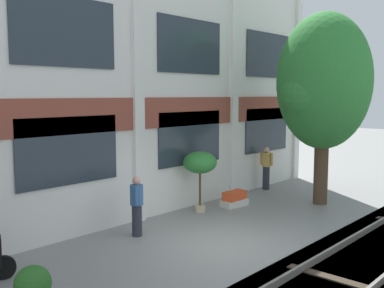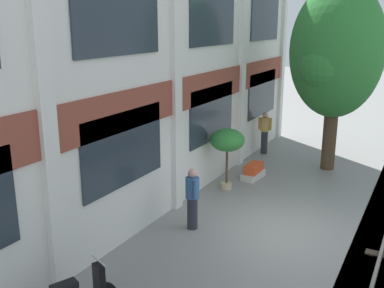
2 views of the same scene
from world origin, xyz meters
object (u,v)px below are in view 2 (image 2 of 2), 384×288
object	(u,v)px
resident_by_doorway	(192,197)
broadleaf_tree	(336,54)
potted_plant_square_trough	(253,171)
potted_plant_terracotta_small	(227,142)
resident_watching_tracks	(265,131)

from	to	relation	value
resident_by_doorway	broadleaf_tree	bearing A→B (deg)	28.21
potted_plant_square_trough	potted_plant_terracotta_small	bearing A→B (deg)	162.92
potted_plant_square_trough	broadleaf_tree	bearing A→B (deg)	-40.86
resident_by_doorway	resident_watching_tracks	distance (m)	7.14
broadleaf_tree	resident_watching_tracks	world-z (taller)	broadleaf_tree
broadleaf_tree	potted_plant_square_trough	size ratio (longest dim) A/B	6.35
broadleaf_tree	resident_by_doorway	size ratio (longest dim) A/B	4.03
potted_plant_terracotta_small	potted_plant_square_trough	xyz separation A→B (m)	(1.28, -0.39, -1.27)
broadleaf_tree	potted_plant_square_trough	world-z (taller)	broadleaf_tree
potted_plant_terracotta_small	broadleaf_tree	bearing A→B (deg)	-33.46
broadleaf_tree	resident_by_doorway	bearing A→B (deg)	163.31
resident_watching_tracks	resident_by_doorway	bearing A→B (deg)	-5.43
potted_plant_square_trough	resident_by_doorway	size ratio (longest dim) A/B	0.64
potted_plant_terracotta_small	potted_plant_square_trough	distance (m)	1.84
broadleaf_tree	resident_watching_tracks	distance (m)	4.09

